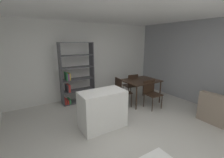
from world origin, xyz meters
TOP-DOWN VIEW (x-y plane):
  - ground_plane at (0.00, 0.00)m, footprint 8.74×8.74m
  - ceiling_slab at (0.00, 0.00)m, footprint 6.36×5.65m
  - back_partition at (0.00, 2.79)m, footprint 6.36×0.06m
  - right_partition_gray at (3.15, 0.00)m, footprint 0.06×5.65m
  - kitchen_island at (-0.29, 0.51)m, footprint 1.09×0.61m
  - open_bookshelf at (-0.30, 2.41)m, footprint 1.11×0.37m
  - dining_table at (1.60, 1.24)m, footprint 1.18×0.94m
  - dining_chair_near at (1.60, 0.75)m, footprint 0.47×0.46m
  - dining_chair_island_side at (0.79, 1.26)m, footprint 0.48×0.46m
  - dining_chair_far at (1.59, 1.73)m, footprint 0.46×0.49m

SIDE VIEW (x-z plane):
  - ground_plane at x=0.00m, z-range 0.00..0.00m
  - kitchen_island at x=-0.29m, z-range 0.00..0.93m
  - dining_chair_near at x=1.60m, z-range 0.09..0.96m
  - dining_chair_far at x=1.59m, z-range 0.08..0.98m
  - dining_chair_island_side at x=0.79m, z-range 0.09..1.05m
  - dining_table at x=1.60m, z-range 0.32..1.11m
  - open_bookshelf at x=-0.30m, z-range -0.10..1.95m
  - back_partition at x=0.00m, z-range 0.00..2.74m
  - right_partition_gray at x=3.15m, z-range 0.00..2.74m
  - ceiling_slab at x=0.00m, z-range 2.74..2.80m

